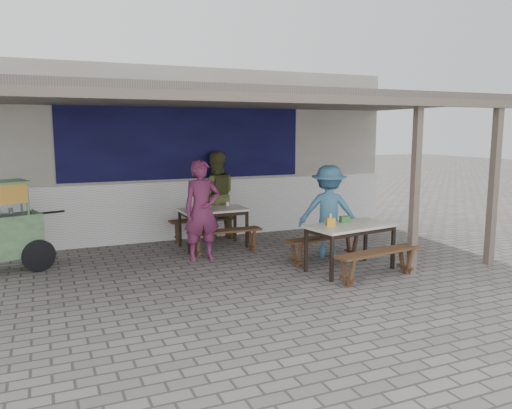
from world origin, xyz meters
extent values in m
plane|color=slate|center=(0.00, 0.00, 0.00)|extent=(60.00, 60.00, 0.00)
cube|color=#BBB5A8|center=(0.00, 3.60, 1.75)|extent=(9.00, 1.20, 3.50)
cube|color=white|center=(0.00, 2.97, 0.60)|extent=(9.00, 0.10, 1.20)
cube|color=#0F1048|center=(-0.20, 2.98, 2.05)|extent=(5.00, 0.03, 1.60)
cube|color=#5C544F|center=(0.00, 1.00, 2.75)|extent=(9.00, 4.20, 0.12)
cube|color=#726156|center=(0.00, -1.05, 2.65)|extent=(9.00, 0.12, 0.12)
cube|color=#726156|center=(3.90, -1.00, 1.35)|extent=(0.12, 0.12, 2.70)
cube|color=#726156|center=(2.35, -0.90, 1.35)|extent=(0.11, 0.11, 2.70)
cube|color=white|center=(0.03, 2.02, 0.73)|extent=(1.28, 0.75, 0.04)
cube|color=black|center=(0.03, 2.02, 0.67)|extent=(1.18, 0.65, 0.06)
cube|color=black|center=(-0.53, 1.70, 0.35)|extent=(0.05, 0.05, 0.71)
cube|color=black|center=(0.61, 1.73, 0.35)|extent=(0.05, 0.05, 0.71)
cube|color=black|center=(-0.55, 2.31, 0.35)|extent=(0.05, 0.05, 0.71)
cube|color=black|center=(0.60, 2.33, 0.35)|extent=(0.05, 0.05, 0.71)
cube|color=brown|center=(0.05, 1.40, 0.43)|extent=(1.37, 0.31, 0.04)
cube|color=brown|center=(-0.49, 1.38, 0.21)|extent=(0.06, 0.28, 0.41)
cube|color=brown|center=(0.58, 1.41, 0.21)|extent=(0.06, 0.28, 0.41)
cube|color=brown|center=(0.02, 2.64, 0.43)|extent=(1.37, 0.31, 0.04)
cube|color=brown|center=(-0.51, 2.63, 0.21)|extent=(0.06, 0.28, 0.41)
cube|color=brown|center=(0.55, 2.66, 0.21)|extent=(0.06, 0.28, 0.41)
cube|color=white|center=(1.53, -0.39, 0.73)|extent=(1.52, 0.96, 0.04)
cube|color=black|center=(1.53, -0.39, 0.67)|extent=(1.41, 0.84, 0.06)
cube|color=black|center=(0.94, -0.80, 0.35)|extent=(0.05, 0.05, 0.71)
cube|color=black|center=(2.22, -0.59, 0.35)|extent=(0.05, 0.05, 0.71)
cube|color=black|center=(0.84, -0.19, 0.35)|extent=(0.05, 0.05, 0.71)
cube|color=black|center=(2.12, 0.02, 0.35)|extent=(0.05, 0.05, 0.71)
cube|color=brown|center=(1.63, -0.99, 0.43)|extent=(1.55, 0.52, 0.04)
cube|color=brown|center=(1.03, -1.09, 0.21)|extent=(0.09, 0.28, 0.41)
cube|color=brown|center=(2.23, -0.89, 0.21)|extent=(0.09, 0.28, 0.41)
cube|color=brown|center=(1.43, 0.21, 0.43)|extent=(1.55, 0.52, 0.04)
cube|color=brown|center=(0.83, 0.11, 0.21)|extent=(0.09, 0.28, 0.41)
cube|color=brown|center=(2.04, 0.30, 0.21)|extent=(0.09, 0.28, 0.41)
cylinder|color=black|center=(-3.06, 1.50, 0.26)|extent=(0.51, 0.19, 0.52)
cylinder|color=black|center=(-2.94, 1.90, 0.88)|extent=(0.63, 0.22, 0.04)
imported|color=#6B274C|center=(-0.45, 1.16, 0.87)|extent=(0.64, 0.42, 1.75)
imported|color=brown|center=(0.34, 2.75, 0.90)|extent=(0.98, 0.83, 1.80)
imported|color=teal|center=(1.68, 0.53, 0.82)|extent=(1.22, 1.05, 1.63)
cube|color=gold|center=(1.18, -0.36, 0.82)|extent=(0.17, 0.17, 0.13)
cube|color=#387433|center=(1.55, -0.19, 0.80)|extent=(0.16, 0.11, 0.10)
cylinder|color=white|center=(0.42, 2.26, 0.79)|extent=(0.07, 0.07, 0.08)
imported|color=white|center=(-0.05, 2.16, 0.77)|extent=(0.24, 0.24, 0.05)
camera|label=1|loc=(-2.94, -6.95, 2.25)|focal=35.00mm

